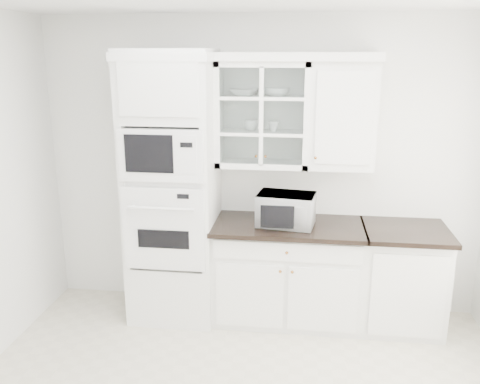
# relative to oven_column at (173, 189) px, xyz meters

# --- Properties ---
(room_shell) EXTENTS (4.00, 3.50, 2.70)m
(room_shell) POSITION_rel_oven_column_xyz_m (0.75, -0.99, 0.58)
(room_shell) COLOR white
(room_shell) RESTS_ON ground
(oven_column) EXTENTS (0.76, 0.68, 2.40)m
(oven_column) POSITION_rel_oven_column_xyz_m (0.00, 0.00, 0.00)
(oven_column) COLOR white
(oven_column) RESTS_ON ground
(base_cabinet_run) EXTENTS (1.32, 0.67, 0.92)m
(base_cabinet_run) POSITION_rel_oven_column_xyz_m (1.03, 0.03, -0.74)
(base_cabinet_run) COLOR white
(base_cabinet_run) RESTS_ON ground
(extra_base_cabinet) EXTENTS (0.72, 0.67, 0.92)m
(extra_base_cabinet) POSITION_rel_oven_column_xyz_m (2.03, 0.03, -0.74)
(extra_base_cabinet) COLOR white
(extra_base_cabinet) RESTS_ON ground
(upper_cabinet_glass) EXTENTS (0.80, 0.33, 0.90)m
(upper_cabinet_glass) POSITION_rel_oven_column_xyz_m (0.78, 0.17, 0.65)
(upper_cabinet_glass) COLOR white
(upper_cabinet_glass) RESTS_ON room_shell
(upper_cabinet_solid) EXTENTS (0.55, 0.33, 0.90)m
(upper_cabinet_solid) POSITION_rel_oven_column_xyz_m (1.46, 0.17, 0.65)
(upper_cabinet_solid) COLOR white
(upper_cabinet_solid) RESTS_ON room_shell
(crown_molding) EXTENTS (2.14, 0.38, 0.07)m
(crown_molding) POSITION_rel_oven_column_xyz_m (0.68, 0.14, 1.14)
(crown_molding) COLOR white
(crown_molding) RESTS_ON room_shell
(countertop_microwave) EXTENTS (0.53, 0.46, 0.28)m
(countertop_microwave) POSITION_rel_oven_column_xyz_m (1.01, 0.00, -0.14)
(countertop_microwave) COLOR white
(countertop_microwave) RESTS_ON base_cabinet_run
(bowl_a) EXTENTS (0.28, 0.28, 0.06)m
(bowl_a) POSITION_rel_oven_column_xyz_m (0.61, 0.18, 0.84)
(bowl_a) COLOR white
(bowl_a) RESTS_ON upper_cabinet_glass
(bowl_b) EXTENTS (0.25, 0.25, 0.07)m
(bowl_b) POSITION_rel_oven_column_xyz_m (0.90, 0.18, 0.84)
(bowl_b) COLOR white
(bowl_b) RESTS_ON upper_cabinet_glass
(cup_a) EXTENTS (0.13, 0.13, 0.09)m
(cup_a) POSITION_rel_oven_column_xyz_m (0.68, 0.17, 0.56)
(cup_a) COLOR white
(cup_a) RESTS_ON upper_cabinet_glass
(cup_b) EXTENTS (0.10, 0.10, 0.09)m
(cup_b) POSITION_rel_oven_column_xyz_m (0.87, 0.15, 0.55)
(cup_b) COLOR white
(cup_b) RESTS_ON upper_cabinet_glass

